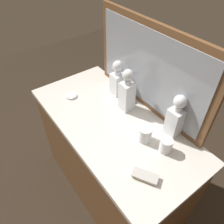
{
  "coord_description": "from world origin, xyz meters",
  "views": [
    {
      "loc": [
        0.79,
        -0.58,
        1.82
      ],
      "look_at": [
        0.0,
        0.0,
        0.92
      ],
      "focal_mm": 34.66,
      "sensor_mm": 36.0,
      "label": 1
    }
  ],
  "objects_px": {
    "crystal_decanter_far_right": "(127,94)",
    "silver_brush_right": "(145,176)",
    "porcelain_dish": "(71,96)",
    "crystal_decanter_center": "(175,119)",
    "crystal_tumbler_left": "(145,135)",
    "crystal_tumbler_rear": "(166,146)",
    "crystal_decanter_rear": "(118,81)"
  },
  "relations": [
    {
      "from": "crystal_decanter_far_right",
      "to": "silver_brush_right",
      "type": "bearing_deg",
      "value": -28.93
    },
    {
      "from": "silver_brush_right",
      "to": "porcelain_dish",
      "type": "height_order",
      "value": "silver_brush_right"
    },
    {
      "from": "crystal_decanter_center",
      "to": "crystal_tumbler_left",
      "type": "distance_m",
      "value": 0.19
    },
    {
      "from": "crystal_tumbler_left",
      "to": "porcelain_dish",
      "type": "distance_m",
      "value": 0.63
    },
    {
      "from": "crystal_decanter_center",
      "to": "crystal_tumbler_left",
      "type": "bearing_deg",
      "value": -108.72
    },
    {
      "from": "crystal_tumbler_rear",
      "to": "silver_brush_right",
      "type": "relative_size",
      "value": 0.59
    },
    {
      "from": "crystal_decanter_rear",
      "to": "crystal_decanter_far_right",
      "type": "bearing_deg",
      "value": -17.19
    },
    {
      "from": "crystal_tumbler_rear",
      "to": "porcelain_dish",
      "type": "height_order",
      "value": "crystal_tumbler_rear"
    },
    {
      "from": "silver_brush_right",
      "to": "crystal_decanter_center",
      "type": "bearing_deg",
      "value": 110.86
    },
    {
      "from": "crystal_decanter_rear",
      "to": "crystal_tumbler_left",
      "type": "relative_size",
      "value": 2.8
    },
    {
      "from": "crystal_decanter_center",
      "to": "crystal_decanter_far_right",
      "type": "bearing_deg",
      "value": -166.72
    },
    {
      "from": "crystal_decanter_center",
      "to": "crystal_decanter_rear",
      "type": "bearing_deg",
      "value": -176.82
    },
    {
      "from": "crystal_decanter_far_right",
      "to": "crystal_tumbler_rear",
      "type": "distance_m",
      "value": 0.42
    },
    {
      "from": "crystal_decanter_rear",
      "to": "crystal_tumbler_left",
      "type": "distance_m",
      "value": 0.47
    },
    {
      "from": "crystal_tumbler_left",
      "to": "silver_brush_right",
      "type": "xyz_separation_m",
      "value": [
        0.19,
        -0.17,
        -0.03
      ]
    },
    {
      "from": "crystal_decanter_far_right",
      "to": "porcelain_dish",
      "type": "distance_m",
      "value": 0.43
    },
    {
      "from": "silver_brush_right",
      "to": "porcelain_dish",
      "type": "bearing_deg",
      "value": 179.0
    },
    {
      "from": "crystal_decanter_rear",
      "to": "crystal_decanter_far_right",
      "type": "height_order",
      "value": "crystal_decanter_far_right"
    },
    {
      "from": "crystal_decanter_far_right",
      "to": "crystal_tumbler_left",
      "type": "bearing_deg",
      "value": -17.99
    },
    {
      "from": "crystal_decanter_far_right",
      "to": "crystal_tumbler_rear",
      "type": "height_order",
      "value": "crystal_decanter_far_right"
    },
    {
      "from": "crystal_tumbler_rear",
      "to": "crystal_tumbler_left",
      "type": "distance_m",
      "value": 0.13
    },
    {
      "from": "crystal_decanter_rear",
      "to": "crystal_decanter_center",
      "type": "bearing_deg",
      "value": 3.18
    },
    {
      "from": "crystal_decanter_rear",
      "to": "silver_brush_right",
      "type": "height_order",
      "value": "crystal_decanter_rear"
    },
    {
      "from": "crystal_tumbler_rear",
      "to": "porcelain_dish",
      "type": "xyz_separation_m",
      "value": [
        -0.74,
        -0.19,
        -0.03
      ]
    },
    {
      "from": "crystal_tumbler_left",
      "to": "crystal_decanter_rear",
      "type": "bearing_deg",
      "value": 162.31
    },
    {
      "from": "crystal_tumbler_rear",
      "to": "silver_brush_right",
      "type": "xyz_separation_m",
      "value": [
        0.06,
        -0.21,
        -0.03
      ]
    },
    {
      "from": "crystal_tumbler_left",
      "to": "crystal_tumbler_rear",
      "type": "bearing_deg",
      "value": 17.82
    },
    {
      "from": "crystal_tumbler_rear",
      "to": "silver_brush_right",
      "type": "distance_m",
      "value": 0.22
    },
    {
      "from": "crystal_decanter_rear",
      "to": "crystal_tumbler_left",
      "type": "xyz_separation_m",
      "value": [
        0.45,
        -0.14,
        -0.06
      ]
    },
    {
      "from": "crystal_decanter_rear",
      "to": "crystal_decanter_far_right",
      "type": "xyz_separation_m",
      "value": [
        0.17,
        -0.05,
        0.01
      ]
    },
    {
      "from": "crystal_decanter_rear",
      "to": "crystal_tumbler_rear",
      "type": "xyz_separation_m",
      "value": [
        0.57,
        -0.1,
        -0.07
      ]
    },
    {
      "from": "crystal_tumbler_left",
      "to": "porcelain_dish",
      "type": "height_order",
      "value": "crystal_tumbler_left"
    }
  ]
}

